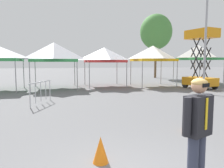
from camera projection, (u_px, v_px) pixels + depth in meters
canopy_tent_right_of_center at (54, 52)px, 16.34m from camera, size 3.34×3.34×3.46m
canopy_tent_far_left at (104, 55)px, 17.81m from camera, size 3.10×3.10×3.18m
canopy_tent_behind_left at (153, 53)px, 17.96m from camera, size 3.07×3.07×3.35m
canopy_tent_left_of_center at (198, 52)px, 19.68m from camera, size 3.45×3.45×3.54m
scissor_lift at (200, 71)px, 16.38m from camera, size 1.91×2.57×4.40m
person_foreground at (198, 128)px, 3.24m from camera, size 0.61×0.39×1.78m
light_pole_near_lift at (207, 14)px, 13.39m from camera, size 0.36×0.36×8.73m
tree_behind_tents_right at (156, 32)px, 27.05m from camera, size 3.96×3.96×7.92m
crowd_barrier_by_lift at (41, 88)px, 10.40m from camera, size 0.84×1.96×1.08m
traffic_cone_lot_center at (188, 122)px, 6.25m from camera, size 0.32×0.32×0.55m
traffic_cone_near_barrier at (101, 150)px, 4.32m from camera, size 0.32×0.32×0.53m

